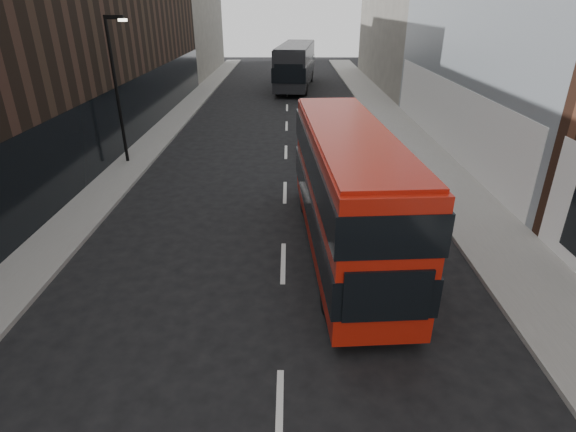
{
  "coord_description": "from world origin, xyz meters",
  "views": [
    {
      "loc": [
        0.2,
        -4.51,
        7.61
      ],
      "look_at": [
        0.16,
        6.26,
        2.5
      ],
      "focal_mm": 28.0,
      "sensor_mm": 36.0,
      "label": 1
    }
  ],
  "objects_px": {
    "red_bus": "(347,187)",
    "grey_bus": "(296,65)",
    "car_c": "(335,122)",
    "car_b": "(336,132)",
    "street_lamp": "(117,82)",
    "car_a": "(319,140)"
  },
  "relations": [
    {
      "from": "grey_bus",
      "to": "car_b",
      "type": "bearing_deg",
      "value": -77.44
    },
    {
      "from": "red_bus",
      "to": "car_a",
      "type": "xyz_separation_m",
      "value": [
        -0.18,
        11.18,
        -1.65
      ]
    },
    {
      "from": "red_bus",
      "to": "car_b",
      "type": "xyz_separation_m",
      "value": [
        0.94,
        13.09,
        -1.69
      ]
    },
    {
      "from": "red_bus",
      "to": "car_a",
      "type": "distance_m",
      "value": 11.31
    },
    {
      "from": "red_bus",
      "to": "car_b",
      "type": "relative_size",
      "value": 2.69
    },
    {
      "from": "red_bus",
      "to": "car_b",
      "type": "distance_m",
      "value": 13.23
    },
    {
      "from": "car_c",
      "to": "car_b",
      "type": "bearing_deg",
      "value": -96.37
    },
    {
      "from": "street_lamp",
      "to": "red_bus",
      "type": "distance_m",
      "value": 13.89
    },
    {
      "from": "grey_bus",
      "to": "car_a",
      "type": "height_order",
      "value": "grey_bus"
    },
    {
      "from": "red_bus",
      "to": "grey_bus",
      "type": "xyz_separation_m",
      "value": [
        -1.23,
        32.8,
        -0.13
      ]
    },
    {
      "from": "red_bus",
      "to": "grey_bus",
      "type": "bearing_deg",
      "value": 88.53
    },
    {
      "from": "car_b",
      "to": "car_c",
      "type": "relative_size",
      "value": 0.72
    },
    {
      "from": "red_bus",
      "to": "car_b",
      "type": "height_order",
      "value": "red_bus"
    },
    {
      "from": "car_a",
      "to": "car_b",
      "type": "relative_size",
      "value": 1.03
    },
    {
      "from": "car_b",
      "to": "car_c",
      "type": "height_order",
      "value": "car_c"
    },
    {
      "from": "car_a",
      "to": "car_c",
      "type": "height_order",
      "value": "car_c"
    },
    {
      "from": "car_c",
      "to": "grey_bus",
      "type": "bearing_deg",
      "value": 95.04
    },
    {
      "from": "street_lamp",
      "to": "car_a",
      "type": "xyz_separation_m",
      "value": [
        10.07,
        2.0,
        -3.5
      ]
    },
    {
      "from": "grey_bus",
      "to": "car_c",
      "type": "xyz_separation_m",
      "value": [
        2.32,
        -17.61,
        -1.42
      ]
    },
    {
      "from": "street_lamp",
      "to": "red_bus",
      "type": "bearing_deg",
      "value": -41.86
    },
    {
      "from": "car_b",
      "to": "street_lamp",
      "type": "bearing_deg",
      "value": -158.55
    },
    {
      "from": "street_lamp",
      "to": "car_b",
      "type": "distance_m",
      "value": 12.37
    }
  ]
}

